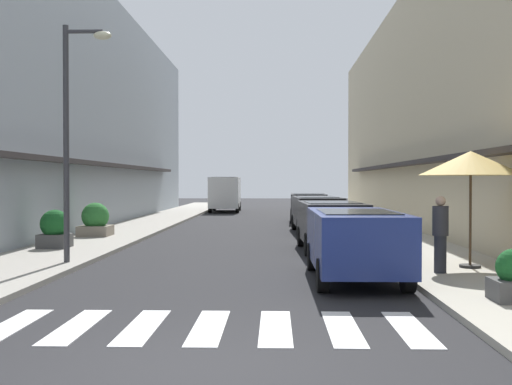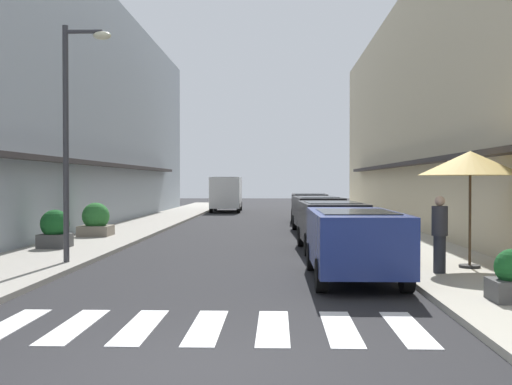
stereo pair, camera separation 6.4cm
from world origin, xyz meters
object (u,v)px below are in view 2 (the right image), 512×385
(parked_car_distant, at_px, (309,204))
(parked_car_near, at_px, (354,237))
(street_lamp, at_px, (73,119))
(cafe_umbrella, at_px, (470,164))
(planter_midblock, at_px, (55,229))
(parked_car_far, at_px, (317,210))
(planter_far, at_px, (96,221))
(parked_car_mid, at_px, (331,220))
(pedestrian_walking_near, at_px, (440,233))
(delivery_van, at_px, (226,191))

(parked_car_distant, bearing_deg, parked_car_near, -90.00)
(street_lamp, relative_size, cafe_umbrella, 2.16)
(planter_midblock, bearing_deg, cafe_umbrella, -19.61)
(parked_car_near, distance_m, parked_car_far, 12.21)
(parked_car_distant, xyz_separation_m, planter_far, (-8.16, -9.54, -0.26))
(parked_car_mid, bearing_deg, pedestrian_walking_near, -70.26)
(street_lamp, distance_m, pedestrian_walking_near, 8.95)
(street_lamp, distance_m, planter_far, 8.02)
(street_lamp, xyz_separation_m, planter_far, (-1.60, 7.29, -2.94))
(parked_car_mid, relative_size, parked_car_far, 0.88)
(delivery_van, relative_size, cafe_umbrella, 2.05)
(parked_car_distant, xyz_separation_m, cafe_umbrella, (2.77, -17.47, 1.56))
(planter_far, bearing_deg, planter_midblock, -90.66)
(parked_car_near, height_order, parked_car_far, same)
(cafe_umbrella, height_order, planter_far, cafe_umbrella)
(parked_car_mid, height_order, delivery_van, delivery_van)
(parked_car_distant, relative_size, planter_midblock, 3.64)
(planter_midblock, xyz_separation_m, pedestrian_walking_near, (10.07, -4.78, 0.33))
(planter_midblock, distance_m, planter_far, 4.02)
(parked_car_mid, height_order, street_lamp, street_lamp)
(parked_car_distant, xyz_separation_m, delivery_van, (-5.09, 10.75, 0.48))
(parked_car_far, height_order, pedestrian_walking_near, pedestrian_walking_near)
(parked_car_distant, xyz_separation_m, street_lamp, (-6.56, -16.83, 2.68))
(street_lamp, bearing_deg, parked_car_near, -15.92)
(parked_car_mid, relative_size, planter_far, 3.34)
(parked_car_distant, xyz_separation_m, pedestrian_walking_near, (1.87, -18.33, 0.07))
(parked_car_far, bearing_deg, delivery_van, 106.45)
(street_lamp, bearing_deg, parked_car_far, 57.59)
(pedestrian_walking_near, bearing_deg, parked_car_mid, 100.00)
(parked_car_mid, bearing_deg, cafe_umbrella, -57.44)
(delivery_van, xyz_separation_m, pedestrian_walking_near, (6.96, -29.08, -0.42))
(street_lamp, bearing_deg, planter_far, 102.35)
(parked_car_far, relative_size, pedestrian_walking_near, 2.76)
(pedestrian_walking_near, bearing_deg, cafe_umbrella, 34.04)
(parked_car_far, distance_m, delivery_van, 17.98)
(parked_car_near, distance_m, cafe_umbrella, 3.41)
(parked_car_mid, xyz_separation_m, planter_far, (-8.16, 3.59, -0.26))
(parked_car_mid, distance_m, delivery_van, 24.42)
(planter_midblock, bearing_deg, parked_car_distant, 58.81)
(parked_car_far, distance_m, parked_car_distant, 6.49)
(delivery_van, bearing_deg, planter_midblock, -97.30)
(delivery_van, bearing_deg, parked_car_far, -73.55)
(planter_midblock, relative_size, planter_far, 0.94)
(parked_car_distant, height_order, street_lamp, street_lamp)
(delivery_van, bearing_deg, parked_car_distant, -64.67)
(parked_car_distant, bearing_deg, parked_car_far, -90.00)
(pedestrian_walking_near, bearing_deg, parked_car_near, -178.57)
(parked_car_mid, distance_m, parked_car_far, 6.63)
(planter_midblock, bearing_deg, parked_car_near, -32.10)
(parked_car_far, height_order, planter_far, parked_car_far)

